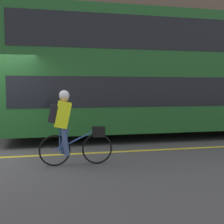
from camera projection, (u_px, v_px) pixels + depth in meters
The scene contains 4 objects.
sidewalk_curb at pixel (4, 129), 11.86m from camera, with size 60.00×2.44×0.13m.
building_facade at pixel (5, 15), 12.84m from camera, with size 60.00×0.30×9.27m.
bus at pixel (161, 71), 10.33m from camera, with size 9.97×2.53×3.98m.
cyclist_on_bike at pixel (68, 125), 6.50m from camera, with size 1.56×0.32×1.58m.
Camera 1 is at (1.26, -7.67, 1.62)m, focal length 50.00 mm.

